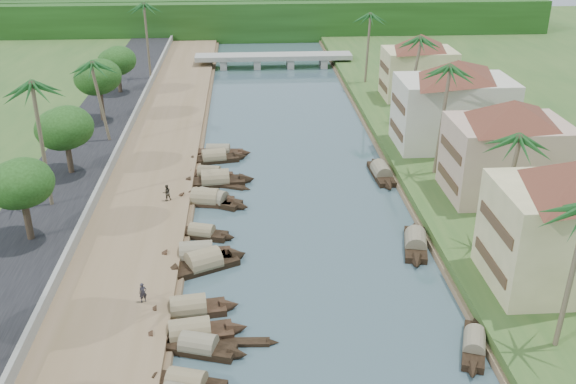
{
  "coord_description": "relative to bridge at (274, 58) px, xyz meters",
  "views": [
    {
      "loc": [
        -5.08,
        -42.53,
        28.34
      ],
      "look_at": [
        -1.28,
        14.1,
        2.0
      ],
      "focal_mm": 40.0,
      "sensor_mm": 36.0,
      "label": 1
    }
  ],
  "objects": [
    {
      "name": "tree_3",
      "position": [
        -24.0,
        -49.98,
        4.58
      ],
      "size": [
        5.34,
        5.34,
        7.16
      ],
      "color": "#453327",
      "rests_on": "ground"
    },
    {
      "name": "palm_6",
      "position": [
        -22.0,
        -40.16,
        8.89
      ],
      "size": [
        3.2,
        3.2,
        10.97
      ],
      "color": "brown",
      "rests_on": "ground"
    },
    {
      "name": "sampan_15",
      "position": [
        9.48,
        -65.96,
        -1.31
      ],
      "size": [
        3.39,
        8.4,
        2.21
      ],
      "rotation": [
        0.0,
        0.0,
        1.36
      ],
      "color": "black",
      "rests_on": "ground"
    },
    {
      "name": "sampan_4",
      "position": [
        -9.82,
        -74.63,
        -1.31
      ],
      "size": [
        7.92,
        2.7,
        2.21
      ],
      "rotation": [
        0.0,
        0.0,
        0.13
      ],
      "color": "black",
      "rests_on": "ground"
    },
    {
      "name": "road",
      "position": [
        -24.5,
        -52.0,
        -1.02
      ],
      "size": [
        8.0,
        180.0,
        1.4
      ],
      "primitive_type": "cube",
      "color": "black",
      "rests_on": "ground"
    },
    {
      "name": "building_mid",
      "position": [
        19.99,
        -58.0,
        4.41
      ],
      "size": [
        14.11,
        14.11,
        9.7
      ],
      "color": "tan",
      "rests_on": "right_bank"
    },
    {
      "name": "person_near",
      "position": [
        -13.14,
        -73.99,
        -0.13
      ],
      "size": [
        0.67,
        0.56,
        1.58
      ],
      "primitive_type": "imported",
      "rotation": [
        0.0,
        0.0,
        0.37
      ],
      "color": "#27252C",
      "rests_on": "left_bank"
    },
    {
      "name": "canoe_1",
      "position": [
        -5.73,
        -78.45,
        -1.62
      ],
      "size": [
        4.98,
        1.05,
        0.8
      ],
      "rotation": [
        0.0,
        0.0,
        -0.05
      ],
      "color": "black",
      "rests_on": "ground"
    },
    {
      "name": "building_near",
      "position": [
        18.99,
        -74.0,
        4.66
      ],
      "size": [
        14.85,
        14.85,
        10.2
      ],
      "color": "beige",
      "rests_on": "right_bank"
    },
    {
      "name": "tree_5",
      "position": [
        -24.0,
        -19.13,
        4.26
      ],
      "size": [
        5.0,
        5.0,
        6.71
      ],
      "color": "#453327",
      "rests_on": "ground"
    },
    {
      "name": "sampan_8",
      "position": [
        -9.49,
        -55.8,
        -1.3
      ],
      "size": [
        8.02,
        3.4,
        2.39
      ],
      "rotation": [
        0.0,
        0.0,
        -0.2
      ],
      "color": "black",
      "rests_on": "ground"
    },
    {
      "name": "sampan_5",
      "position": [
        -9.0,
        -68.22,
        -1.3
      ],
      "size": [
        8.08,
        5.23,
        2.52
      ],
      "rotation": [
        0.0,
        0.0,
        0.44
      ],
      "color": "black",
      "rests_on": "ground"
    },
    {
      "name": "palm_2",
      "position": [
        15.0,
        -52.24,
        10.68
      ],
      "size": [
        3.2,
        3.2,
        13.05
      ],
      "color": "brown",
      "rests_on": "ground"
    },
    {
      "name": "treeline",
      "position": [
        -0.0,
        28.0,
        2.28
      ],
      "size": [
        120.0,
        14.0,
        8.0
      ],
      "color": "#18370F",
      "rests_on": "ground"
    },
    {
      "name": "sampan_7",
      "position": [
        -9.47,
        -62.82,
        -1.32
      ],
      "size": [
        6.6,
        3.17,
        1.79
      ],
      "rotation": [
        0.0,
        0.0,
        -0.3
      ],
      "color": "black",
      "rests_on": "ground"
    },
    {
      "name": "sampan_2",
      "position": [
        -9.51,
        -77.56,
        -1.31
      ],
      "size": [
        8.61,
        2.91,
        2.23
      ],
      "rotation": [
        0.0,
        0.0,
        0.15
      ],
      "color": "black",
      "rests_on": "ground"
    },
    {
      "name": "sampan_9",
      "position": [
        -8.79,
        -55.76,
        -1.31
      ],
      "size": [
        8.2,
        5.47,
        2.15
      ],
      "rotation": [
        0.0,
        0.0,
        -0.5
      ],
      "color": "black",
      "rests_on": "ground"
    },
    {
      "name": "sampan_3",
      "position": [
        -8.81,
        -79.07,
        -1.31
      ],
      "size": [
        7.3,
        3.52,
        1.97
      ],
      "rotation": [
        0.0,
        0.0,
        -0.3
      ],
      "color": "black",
      "rests_on": "ground"
    },
    {
      "name": "ground",
      "position": [
        -0.0,
        -72.0,
        -1.72
      ],
      "size": [
        220.0,
        220.0,
        0.0
      ],
      "primitive_type": "plane",
      "color": "#384F55",
      "rests_on": "ground"
    },
    {
      "name": "left_bank",
      "position": [
        -16.0,
        -52.0,
        -1.32
      ],
      "size": [
        10.0,
        180.0,
        0.8
      ],
      "primitive_type": "cube",
      "color": "brown",
      "rests_on": "ground"
    },
    {
      "name": "sampan_12",
      "position": [
        -8.64,
        -42.53,
        -1.31
      ],
      "size": [
        8.22,
        2.13,
        1.97
      ],
      "rotation": [
        0.0,
        0.0,
        -0.08
      ],
      "color": "black",
      "rests_on": "ground"
    },
    {
      "name": "tree_6",
      "position": [
        24.0,
        -42.19,
        4.42
      ],
      "size": [
        4.71,
        4.71,
        6.96
      ],
      "color": "#453327",
      "rests_on": "ground"
    },
    {
      "name": "palm_1",
      "position": [
        16.0,
        -67.86,
        8.96
      ],
      "size": [
        3.2,
        3.2,
        11.25
      ],
      "color": "brown",
      "rests_on": "ground"
    },
    {
      "name": "sampan_6",
      "position": [
        -9.72,
        -66.74,
        -1.3
      ],
      "size": [
        8.32,
        2.43,
        2.43
      ],
      "rotation": [
        0.0,
        0.0,
        0.06
      ],
      "color": "black",
      "rests_on": "ground"
    },
    {
      "name": "building_distant",
      "position": [
        19.99,
        -24.0,
        4.16
      ],
      "size": [
        12.62,
        12.62,
        9.2
      ],
      "color": "beige",
      "rests_on": "right_bank"
    },
    {
      "name": "palm_8",
      "position": [
        -20.5,
        -11.1,
        10.98
      ],
      "size": [
        3.2,
        3.2,
        13.16
      ],
      "color": "brown",
      "rests_on": "ground"
    },
    {
      "name": "sampan_16",
      "position": [
        9.59,
        -50.13,
        -1.31
      ],
      "size": [
        2.13,
        8.99,
        2.18
      ],
      "rotation": [
        0.0,
        0.0,
        1.62
      ],
      "color": "black",
      "rests_on": "ground"
    },
    {
      "name": "palm_5",
      "position": [
        -24.0,
        -57.85,
        11.23
      ],
      "size": [
        3.2,
        3.2,
        13.42
      ],
      "color": "brown",
      "rests_on": "ground"
    },
    {
      "name": "retaining_wall",
      "position": [
        -20.2,
        -52.0,
        -0.37
      ],
      "size": [
        0.4,
        180.0,
        1.1
      ],
      "primitive_type": "cube",
      "color": "slate",
      "rests_on": "left_bank"
    },
    {
      "name": "tree_2",
      "position": [
        -24.0,
        -64.6,
        4.78
      ],
      "size": [
        4.98,
        4.98,
        7.23
      ],
      "color": "#453327",
      "rests_on": "ground"
    },
    {
      "name": "tree_4",
      "position": [
        -24.0,
        -32.3,
        5.31
      ],
      "size": [
        5.3,
        5.3,
        7.9
      ],
      "color": "#453327",
      "rests_on": "ground"
    },
    {
      "name": "bridge",
      "position": [
        0.0,
        0.0,
        0.0
      ],
      "size": [
        28.0,
        4.0,
        2.4
      ],
      "color": "gray",
      "rests_on": "ground"
    },
    {
      "name": "palm_3",
      "position": [
        16.0,
        -35.24,
        10.14
      ],
      "size": [
        3.2,
        3.2,
        12.47
      ],
      "color": "brown",
      "rests_on": "ground"
    },
    {
      "name": "palm_7",
      "position": [
        14.0,
        -15.29,
        9.8
      ],
      "size": [
        3.2,
        3.2,
        12.14
      ],
      "color": "brown",
      "rests_on": "ground"
    },
    {
      "name": "sampan_14",
      "position": [
        10.0,
        -80.09,
        -1.32
      ],
      "size": [
        3.68,
        7.14,
        1.79
      ],
      "rotation": [
        0.0,
        0.0,
        1.22
      ],
      "color": "black",
      "rests_on": "ground"
    },
    {
      "name": "canoe_2",
      "position": [
        -7.47,
        -51.89,
        -1.62
      ],
      "size": [
        5.48,
        2.81,
        0.81
      ],
      "rotation": [
        0.0,
        0.0,
        -0.38
      ],
      "color": "black",
      "rests_on": "ground"
    },
    {
      "name": "person_far",
      "position": [
        -13.21,
        -56.44,
        -0.09
      ],
      "size": [
        0.97,
        0.86,
        1.67
      ],
      "primitive_type": "imported",
      "rotation": [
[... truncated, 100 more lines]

